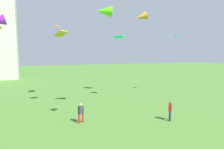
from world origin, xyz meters
TOP-DOWN VIEW (x-y plane):
  - person_0 at (4.15, 16.03)m, footprint 0.52×0.52m
  - person_1 at (-3.53, 18.71)m, footprint 0.52×0.40m
  - kite_flying_1 at (-0.35, 21.11)m, footprint 1.80×1.44m
  - kite_flying_2 at (13.51, 25.96)m, footprint 0.95×0.86m
  - kite_flying_5 at (5.23, 23.01)m, footprint 1.77×1.32m
  - kite_flying_6 at (-3.92, 28.94)m, footprint 1.12×1.44m
  - kite_flying_8 at (5.28, 29.30)m, footprint 1.97×2.11m
  - kite_flying_9 at (-4.19, 24.68)m, footprint 1.44×1.63m

SIDE VIEW (x-z plane):
  - person_1 at x=-3.53m, z-range 0.12..1.88m
  - person_0 at x=4.15m, z-range 0.12..1.90m
  - kite_flying_9 at x=-4.19m, z-range 8.12..8.73m
  - kite_flying_8 at x=5.28m, z-range 8.65..9.05m
  - kite_flying_2 at x=13.51m, z-range 8.81..9.04m
  - kite_flying_6 at x=-3.92m, z-range 9.53..10.26m
  - kite_flying_1 at x=-0.35m, z-range 9.89..11.05m
  - kite_flying_5 at x=5.23m, z-range 10.04..11.36m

